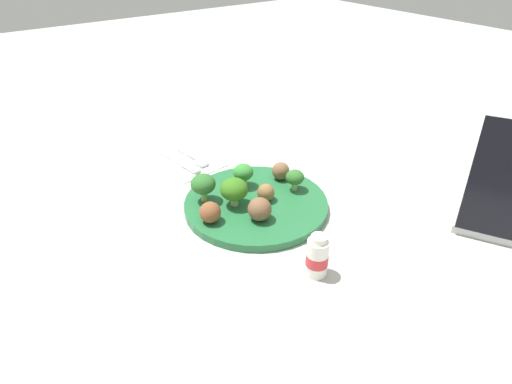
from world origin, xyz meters
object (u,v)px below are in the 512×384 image
knife (180,162)px  broccoli_floret_mid_right (234,190)px  broccoli_floret_back_left (243,173)px  meatball_front_left (260,209)px  broccoli_floret_front_left (203,184)px  meatball_far_rim (266,193)px  plate (256,204)px  fork (193,157)px  meatball_center (210,212)px  yogurt_bottle (317,257)px  broccoli_floret_back_right (295,178)px  meatball_near_rim (281,171)px  napkin (185,160)px

knife → broccoli_floret_mid_right: bearing=-1.3°
broccoli_floret_back_left → meatball_front_left: size_ratio=1.12×
broccoli_floret_front_left → meatball_far_rim: size_ratio=1.66×
plate → knife: size_ratio=1.92×
fork → knife: 0.04m
plate → broccoli_floret_back_left: broccoli_floret_back_left is taller
meatball_center → knife: size_ratio=0.27×
broccoli_floret_back_left → knife: bearing=-165.3°
fork → broccoli_floret_back_left: bearing=4.0°
knife → yogurt_bottle: size_ratio=1.95×
broccoli_floret_back_right → knife: broccoli_floret_back_right is taller
broccoli_floret_mid_right → meatball_center: broccoli_floret_mid_right is taller
broccoli_floret_back_right → meatball_center: bearing=-91.9°
meatball_far_rim → broccoli_floret_back_right: bearing=86.9°
broccoli_floret_back_right → fork: (-0.26, -0.09, -0.04)m
plate → meatball_far_rim: (0.01, 0.02, 0.03)m
broccoli_floret_mid_right → meatball_center: bearing=-73.4°
meatball_center → yogurt_bottle: 0.21m
meatball_near_rim → napkin: 0.25m
meatball_center → yogurt_bottle: size_ratio=0.52×
meatball_near_rim → meatball_far_rim: bearing=-57.9°
plate → knife: 0.25m
broccoli_floret_mid_right → meatball_near_rim: 0.14m
plate → meatball_center: 0.11m
meatball_far_rim → broccoli_floret_back_left: bearing=-176.1°
broccoli_floret_back_right → meatball_near_rim: bearing=174.0°
yogurt_bottle → napkin: bearing=178.2°
broccoli_floret_back_left → fork: (-0.19, -0.01, -0.04)m
plate → napkin: bearing=-175.6°
meatball_front_left → fork: 0.31m
meatball_far_rim → yogurt_bottle: bearing=-14.4°
broccoli_floret_front_left → napkin: bearing=162.5°
meatball_center → knife: (-0.25, 0.07, -0.03)m
meatball_center → fork: meatball_center is taller
meatball_near_rim → meatball_center: meatball_center is taller
plate → knife: plate is taller
plate → meatball_center: meatball_center is taller
napkin → meatball_front_left: bearing=-2.2°
meatball_center → fork: size_ratio=0.32×
broccoli_floret_front_left → meatball_front_left: bearing=23.5°
meatball_far_rim → yogurt_bottle: size_ratio=0.46×
meatball_front_left → napkin: 0.31m
broccoli_floret_mid_right → fork: size_ratio=0.46×
meatball_front_left → broccoli_floret_front_left: bearing=-156.5°
broccoli_floret_mid_right → knife: 0.24m
plate → broccoli_floret_mid_right: 0.06m
meatball_far_rim → napkin: size_ratio=0.20×
broccoli_floret_back_left → meatball_center: broccoli_floret_back_left is taller
broccoli_floret_back_right → yogurt_bottle: 0.23m
meatball_center → knife: 0.26m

